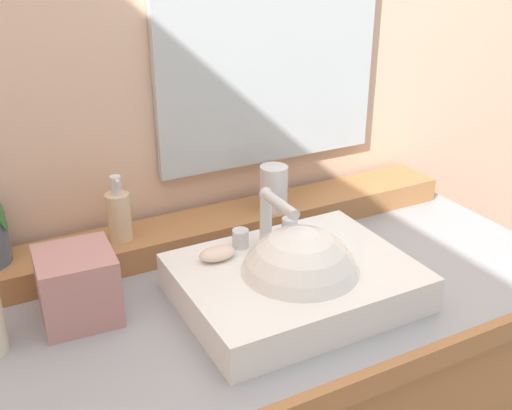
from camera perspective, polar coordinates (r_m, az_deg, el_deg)
wall_back at (r=1.38m, az=-9.85°, el=11.65°), size 3.26×0.20×2.45m
back_ledge at (r=1.32m, az=-6.36°, el=-2.76°), size 1.28×0.13×0.06m
sink_basin at (r=1.13m, az=3.86°, el=-7.36°), size 0.42×0.32×0.26m
soap_bar at (r=1.14m, az=-3.64°, el=-4.56°), size 0.07×0.04×0.02m
soap_dispenser at (r=1.24m, az=-12.71°, el=-0.87°), size 0.05×0.05×0.14m
tumbler_cup at (r=1.35m, az=1.67°, el=1.60°), size 0.06×0.06×0.10m
tissue_box at (r=1.11m, az=-16.33°, el=-7.26°), size 0.14×0.14×0.13m
mirror at (r=1.37m, az=1.35°, el=13.72°), size 0.54×0.02×0.48m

